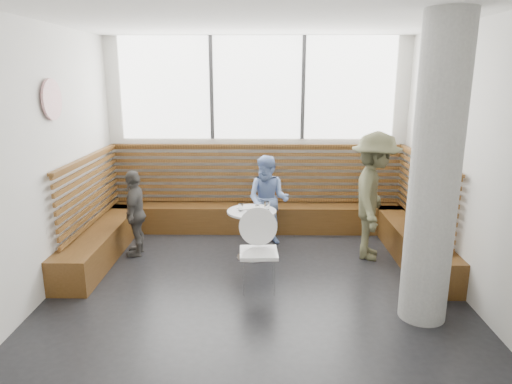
{
  "coord_description": "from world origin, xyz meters",
  "views": [
    {
      "loc": [
        0.09,
        -5.17,
        2.59
      ],
      "look_at": [
        0.0,
        1.0,
        1.0
      ],
      "focal_mm": 32.0,
      "sensor_mm": 36.0,
      "label": 1
    }
  ],
  "objects_px": {
    "cafe_chair": "(259,243)",
    "concrete_column": "(435,175)",
    "adult_man": "(374,196)",
    "child_left": "(135,213)",
    "cafe_table": "(252,224)",
    "child_back": "(268,200)"
  },
  "relations": [
    {
      "from": "child_left",
      "to": "cafe_table",
      "type": "bearing_deg",
      "value": 80.6
    },
    {
      "from": "child_back",
      "to": "cafe_table",
      "type": "bearing_deg",
      "value": -93.96
    },
    {
      "from": "child_back",
      "to": "concrete_column",
      "type": "bearing_deg",
      "value": -37.18
    },
    {
      "from": "cafe_table",
      "to": "cafe_chair",
      "type": "distance_m",
      "value": 0.94
    },
    {
      "from": "concrete_column",
      "to": "adult_man",
      "type": "relative_size",
      "value": 1.74
    },
    {
      "from": "cafe_table",
      "to": "adult_man",
      "type": "bearing_deg",
      "value": 2.62
    },
    {
      "from": "cafe_chair",
      "to": "child_back",
      "type": "relative_size",
      "value": 0.72
    },
    {
      "from": "cafe_chair",
      "to": "adult_man",
      "type": "relative_size",
      "value": 0.54
    },
    {
      "from": "child_left",
      "to": "adult_man",
      "type": "bearing_deg",
      "value": 84.41
    },
    {
      "from": "child_back",
      "to": "child_left",
      "type": "distance_m",
      "value": 2.01
    },
    {
      "from": "cafe_chair",
      "to": "child_left",
      "type": "xyz_separation_m",
      "value": [
        -1.81,
        1.08,
        0.04
      ]
    },
    {
      "from": "cafe_chair",
      "to": "concrete_column",
      "type": "bearing_deg",
      "value": -23.46
    },
    {
      "from": "concrete_column",
      "to": "child_back",
      "type": "xyz_separation_m",
      "value": [
        -1.67,
        2.27,
        -0.9
      ]
    },
    {
      "from": "adult_man",
      "to": "child_left",
      "type": "bearing_deg",
      "value": 105.4
    },
    {
      "from": "concrete_column",
      "to": "child_back",
      "type": "distance_m",
      "value": 2.96
    },
    {
      "from": "cafe_table",
      "to": "child_back",
      "type": "distance_m",
      "value": 0.71
    },
    {
      "from": "adult_man",
      "to": "child_back",
      "type": "distance_m",
      "value": 1.61
    },
    {
      "from": "cafe_chair",
      "to": "child_left",
      "type": "bearing_deg",
      "value": 146.75
    },
    {
      "from": "concrete_column",
      "to": "cafe_table",
      "type": "xyz_separation_m",
      "value": [
        -1.91,
        1.62,
        -1.08
      ]
    },
    {
      "from": "concrete_column",
      "to": "adult_man",
      "type": "bearing_deg",
      "value": 95.89
    },
    {
      "from": "cafe_chair",
      "to": "child_left",
      "type": "relative_size",
      "value": 0.79
    },
    {
      "from": "cafe_table",
      "to": "child_left",
      "type": "relative_size",
      "value": 0.57
    }
  ]
}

